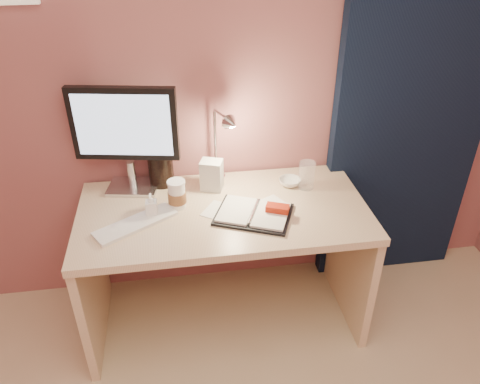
{
  "coord_description": "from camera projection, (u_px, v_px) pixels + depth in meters",
  "views": [
    {
      "loc": [
        -0.2,
        -0.48,
        2.0
      ],
      "look_at": [
        0.07,
        1.33,
        0.85
      ],
      "focal_mm": 35.0,
      "sensor_mm": 36.0,
      "label": 1
    }
  ],
  "objects": [
    {
      "name": "paper_b",
      "position": [
        220.0,
        211.0,
        2.24
      ],
      "size": [
        0.2,
        0.2,
        0.0
      ],
      "primitive_type": "cube",
      "rotation": [
        0.0,
        0.0,
        -0.59
      ],
      "color": "white",
      "rests_on": "desk"
    },
    {
      "name": "coffee_cup",
      "position": [
        177.0,
        195.0,
        2.24
      ],
      "size": [
        0.09,
        0.09,
        0.14
      ],
      "color": "white",
      "rests_on": "desk"
    },
    {
      "name": "monitor",
      "position": [
        126.0,
        131.0,
        2.25
      ],
      "size": [
        0.51,
        0.22,
        0.55
      ],
      "rotation": [
        0.0,
        0.0,
        -0.18
      ],
      "color": "silver",
      "rests_on": "desk"
    },
    {
      "name": "desk_lamp",
      "position": [
        209.0,
        143.0,
        2.29
      ],
      "size": [
        0.16,
        0.25,
        0.41
      ],
      "rotation": [
        0.0,
        0.0,
        0.4
      ],
      "color": "silver",
      "rests_on": "desk"
    },
    {
      "name": "paper_c",
      "position": [
        272.0,
        205.0,
        2.29
      ],
      "size": [
        0.18,
        0.18,
        0.0
      ],
      "primitive_type": "cube",
      "rotation": [
        0.0,
        0.0,
        0.49
      ],
      "color": "white",
      "rests_on": "desk"
    },
    {
      "name": "room",
      "position": [
        397.0,
        96.0,
        2.43
      ],
      "size": [
        3.5,
        3.5,
        3.5
      ],
      "color": "#C6B28E",
      "rests_on": "ground"
    },
    {
      "name": "product_box",
      "position": [
        212.0,
        175.0,
        2.38
      ],
      "size": [
        0.13,
        0.12,
        0.16
      ],
      "primitive_type": "cube",
      "rotation": [
        0.0,
        0.0,
        -0.33
      ],
      "color": "silver",
      "rests_on": "desk"
    },
    {
      "name": "bowl",
      "position": [
        290.0,
        182.0,
        2.44
      ],
      "size": [
        0.13,
        0.13,
        0.04
      ],
      "primitive_type": "imported",
      "rotation": [
        0.0,
        0.0,
        -0.22
      ],
      "color": "silver",
      "rests_on": "desk"
    },
    {
      "name": "paper_a",
      "position": [
        268.0,
        217.0,
        2.2
      ],
      "size": [
        0.14,
        0.14,
        0.0
      ],
      "primitive_type": "cube",
      "rotation": [
        0.0,
        0.0,
        -0.05
      ],
      "color": "white",
      "rests_on": "desk"
    },
    {
      "name": "clear_cup",
      "position": [
        307.0,
        175.0,
        2.39
      ],
      "size": [
        0.08,
        0.08,
        0.14
      ],
      "primitive_type": "cylinder",
      "color": "white",
      "rests_on": "desk"
    },
    {
      "name": "desk",
      "position": [
        223.0,
        237.0,
        2.44
      ],
      "size": [
        1.4,
        0.7,
        0.73
      ],
      "color": "beige",
      "rests_on": "ground"
    },
    {
      "name": "planner",
      "position": [
        256.0,
        213.0,
        2.2
      ],
      "size": [
        0.42,
        0.37,
        0.05
      ],
      "rotation": [
        0.0,
        0.0,
        -0.4
      ],
      "color": "black",
      "rests_on": "desk"
    },
    {
      "name": "dark_jar",
      "position": [
        161.0,
        168.0,
        2.41
      ],
      "size": [
        0.13,
        0.13,
        0.18
      ],
      "primitive_type": "cylinder",
      "color": "black",
      "rests_on": "desk"
    },
    {
      "name": "lotion_bottle",
      "position": [
        151.0,
        205.0,
        2.18
      ],
      "size": [
        0.05,
        0.06,
        0.12
      ],
      "primitive_type": "imported",
      "rotation": [
        0.0,
        0.0,
        -0.04
      ],
      "color": "white",
      "rests_on": "desk"
    },
    {
      "name": "keyboard",
      "position": [
        136.0,
        224.0,
        2.14
      ],
      "size": [
        0.39,
        0.3,
        0.02
      ],
      "primitive_type": "cube",
      "rotation": [
        0.0,
        0.0,
        0.55
      ],
      "color": "white",
      "rests_on": "desk"
    }
  ]
}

